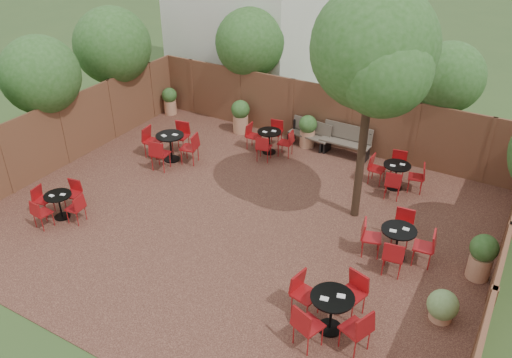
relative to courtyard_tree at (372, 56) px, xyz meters
The scene contains 11 objects.
ground 5.13m from the courtyard_tree, 146.57° to the right, with size 80.00×80.00×0.00m, color #354F23.
courtyard_paving 5.12m from the courtyard_tree, 146.57° to the right, with size 12.00×10.00×0.02m, color #351B15.
fence_back 5.25m from the courtyard_tree, 126.61° to the left, with size 12.00×0.08×2.00m, color brown.
fence_left 9.21m from the courtyard_tree, 169.03° to the right, with size 0.08×10.00×2.00m, color brown.
fence_right 5.01m from the courtyard_tree, 25.13° to the right, with size 0.08×10.00×2.00m, color brown.
overhang_foliage 5.19m from the courtyard_tree, 165.54° to the left, with size 15.52×10.32×2.51m.
courtyard_tree is the anchor object (origin of this frame).
park_bench_left 4.93m from the courtyard_tree, 115.66° to the left, with size 1.57×0.52×0.96m.
park_bench_right 5.44m from the courtyard_tree, 131.53° to the left, with size 1.43×0.63×0.86m.
bistro_tables 4.30m from the courtyard_tree, 156.10° to the right, with size 9.32×7.47×0.96m.
planters 5.01m from the courtyard_tree, 147.95° to the left, with size 11.86×4.45×1.13m.
Camera 1 is at (5.80, -9.12, 7.54)m, focal length 36.29 mm.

